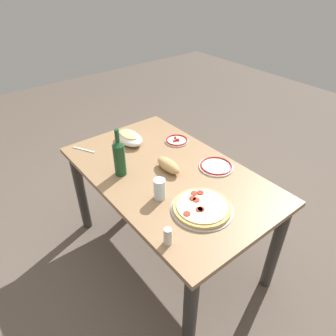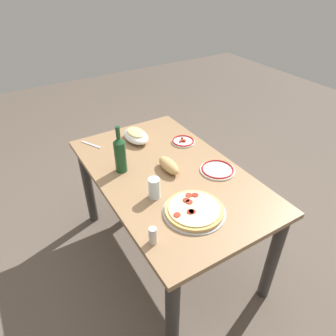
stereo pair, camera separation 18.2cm
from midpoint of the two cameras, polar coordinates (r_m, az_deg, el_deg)
ground_plane at (r=2.34m, az=2.31°, el=-15.35°), size 8.00×8.00×0.00m
dining_table at (r=1.91m, az=2.73°, el=-3.81°), size 1.34×0.81×0.72m
pepperoni_pizza at (r=1.57m, az=8.23°, el=-7.90°), size 0.32×0.32×0.03m
baked_pasta_dish at (r=2.14m, az=-3.59°, el=6.06°), size 0.24×0.15×0.08m
wine_bottle at (r=1.79m, az=-6.08°, el=2.59°), size 0.07×0.07×0.30m
water_glass at (r=1.62m, az=0.63°, el=-3.90°), size 0.06×0.06×0.12m
side_plate_near at (r=2.13m, az=5.28°, el=4.92°), size 0.16×0.16×0.02m
side_plate_far at (r=1.88m, az=11.98°, el=-0.40°), size 0.21×0.21×0.02m
bread_loaf at (r=1.83m, az=2.98°, el=0.41°), size 0.19×0.08×0.07m
spice_shaker at (r=1.40m, az=0.96°, el=-12.66°), size 0.04×0.04×0.09m
fork_left at (r=2.14m, az=-11.79°, el=4.22°), size 0.16×0.09×0.00m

